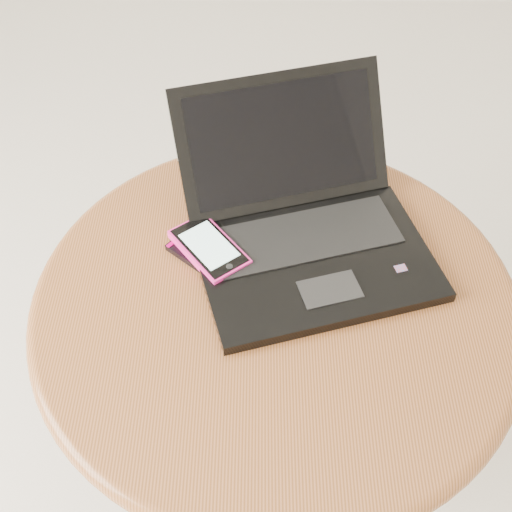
{
  "coord_description": "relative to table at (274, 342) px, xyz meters",
  "views": [
    {
      "loc": [
        0.02,
        -0.5,
        1.3
      ],
      "look_at": [
        0.02,
        0.12,
        0.61
      ],
      "focal_mm": 47.55,
      "sensor_mm": 36.0,
      "label": 1
    }
  ],
  "objects": [
    {
      "name": "phone_black",
      "position": [
        -0.1,
        0.07,
        0.12
      ],
      "size": [
        0.13,
        0.12,
        0.01
      ],
      "color": "black",
      "rests_on": "table"
    },
    {
      "name": "table",
      "position": [
        0.0,
        0.0,
        0.0
      ],
      "size": [
        0.7,
        0.7,
        0.55
      ],
      "color": "#592310",
      "rests_on": "ground"
    },
    {
      "name": "phone_pink",
      "position": [
        -0.1,
        0.07,
        0.14
      ],
      "size": [
        0.13,
        0.14,
        0.02
      ],
      "color": "#FF2493",
      "rests_on": "phone_black"
    },
    {
      "name": "laptop",
      "position": [
        0.04,
        0.1,
        0.15
      ],
      "size": [
        0.41,
        0.42,
        0.19
      ],
      "color": "black",
      "rests_on": "table"
    }
  ]
}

